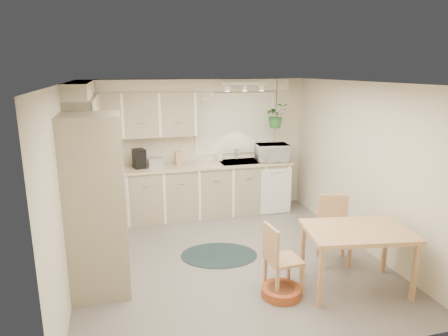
{
  "coord_description": "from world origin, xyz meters",
  "views": [
    {
      "loc": [
        -1.38,
        -4.89,
        2.57
      ],
      "look_at": [
        0.08,
        0.55,
        1.17
      ],
      "focal_mm": 32.0,
      "sensor_mm": 36.0,
      "label": 1
    }
  ],
  "objects_px": {
    "dining_table": "(356,259)",
    "braided_rug": "(219,255)",
    "microwave": "(272,151)",
    "chair_left": "(284,258)",
    "chair_back": "(335,231)",
    "pet_bed": "(281,292)"
  },
  "relations": [
    {
      "from": "pet_bed",
      "to": "microwave",
      "type": "distance_m",
      "value": 3.11
    },
    {
      "from": "chair_left",
      "to": "chair_back",
      "type": "height_order",
      "value": "chair_back"
    },
    {
      "from": "chair_back",
      "to": "microwave",
      "type": "distance_m",
      "value": 2.27
    },
    {
      "from": "chair_back",
      "to": "braided_rug",
      "type": "distance_m",
      "value": 1.63
    },
    {
      "from": "chair_left",
      "to": "pet_bed",
      "type": "xyz_separation_m",
      "value": [
        -0.07,
        -0.11,
        -0.36
      ]
    },
    {
      "from": "chair_left",
      "to": "braided_rug",
      "type": "relative_size",
      "value": 0.77
    },
    {
      "from": "dining_table",
      "to": "braided_rug",
      "type": "xyz_separation_m",
      "value": [
        -1.36,
        1.25,
        -0.37
      ]
    },
    {
      "from": "dining_table",
      "to": "microwave",
      "type": "distance_m",
      "value": 2.92
    },
    {
      "from": "chair_back",
      "to": "pet_bed",
      "type": "relative_size",
      "value": 1.96
    },
    {
      "from": "pet_bed",
      "to": "dining_table",
      "type": "bearing_deg",
      "value": -3.78
    },
    {
      "from": "dining_table",
      "to": "microwave",
      "type": "relative_size",
      "value": 2.12
    },
    {
      "from": "braided_rug",
      "to": "dining_table",
      "type": "bearing_deg",
      "value": -42.69
    },
    {
      "from": "pet_bed",
      "to": "chair_back",
      "type": "bearing_deg",
      "value": 30.39
    },
    {
      "from": "dining_table",
      "to": "pet_bed",
      "type": "bearing_deg",
      "value": 176.22
    },
    {
      "from": "dining_table",
      "to": "chair_left",
      "type": "height_order",
      "value": "chair_left"
    },
    {
      "from": "dining_table",
      "to": "braided_rug",
      "type": "relative_size",
      "value": 1.11
    },
    {
      "from": "chair_back",
      "to": "pet_bed",
      "type": "xyz_separation_m",
      "value": [
        -1.01,
        -0.59,
        -0.4
      ]
    },
    {
      "from": "pet_bed",
      "to": "microwave",
      "type": "relative_size",
      "value": 0.81
    },
    {
      "from": "chair_back",
      "to": "pet_bed",
      "type": "bearing_deg",
      "value": 47.75
    },
    {
      "from": "dining_table",
      "to": "chair_left",
      "type": "relative_size",
      "value": 1.44
    },
    {
      "from": "chair_back",
      "to": "braided_rug",
      "type": "height_order",
      "value": "chair_back"
    },
    {
      "from": "chair_left",
      "to": "dining_table",
      "type": "bearing_deg",
      "value": 73.8
    }
  ]
}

